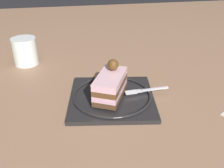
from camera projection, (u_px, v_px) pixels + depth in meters
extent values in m
plane|color=#906B50|center=(121.00, 101.00, 0.67)|extent=(2.40, 2.40, 0.00)
cube|color=black|center=(112.00, 98.00, 0.67)|extent=(0.25, 0.25, 0.01)
torus|color=black|center=(112.00, 95.00, 0.67)|extent=(0.24, 0.24, 0.01)
cube|color=brown|center=(110.00, 93.00, 0.65)|extent=(0.11, 0.13, 0.01)
cube|color=beige|center=(110.00, 88.00, 0.65)|extent=(0.11, 0.13, 0.01)
cube|color=brown|center=(110.00, 83.00, 0.64)|extent=(0.11, 0.13, 0.01)
cube|color=beige|center=(110.00, 78.00, 0.63)|extent=(0.11, 0.13, 0.01)
cube|color=beige|center=(110.00, 75.00, 0.63)|extent=(0.11, 0.14, 0.00)
sphere|color=brown|center=(113.00, 65.00, 0.64)|extent=(0.03, 0.03, 0.03)
cube|color=silver|center=(155.00, 89.00, 0.68)|extent=(0.08, 0.01, 0.00)
cube|color=silver|center=(139.00, 91.00, 0.67)|extent=(0.02, 0.01, 0.00)
cube|color=silver|center=(130.00, 91.00, 0.67)|extent=(0.03, 0.00, 0.00)
cube|color=silver|center=(131.00, 92.00, 0.67)|extent=(0.03, 0.00, 0.00)
cube|color=silver|center=(131.00, 92.00, 0.67)|extent=(0.03, 0.00, 0.00)
cube|color=silver|center=(131.00, 93.00, 0.66)|extent=(0.03, 0.00, 0.00)
cylinder|color=white|center=(25.00, 51.00, 0.85)|extent=(0.08, 0.08, 0.09)
cylinder|color=orange|center=(26.00, 56.00, 0.86)|extent=(0.07, 0.07, 0.05)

